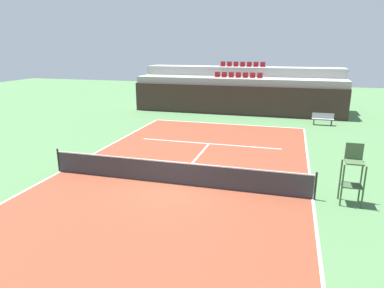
{
  "coord_description": "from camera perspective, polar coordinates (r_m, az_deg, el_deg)",
  "views": [
    {
      "loc": [
        4.36,
        -12.7,
        5.5
      ],
      "look_at": [
        0.2,
        2.0,
        1.2
      ],
      "focal_mm": 32.56,
      "sensor_mm": 36.0,
      "label": 1
    }
  ],
  "objects": [
    {
      "name": "back_wall",
      "position": [
        28.96,
        7.01,
        7.08
      ],
      "size": [
        17.46,
        0.3,
        2.41
      ],
      "primitive_type": "cube",
      "color": "#33231E",
      "rests_on": "ground_plane"
    },
    {
      "name": "seating_row_upper",
      "position": [
        32.49,
        8.26,
        12.65
      ],
      "size": [
        4.04,
        0.44,
        0.44
      ],
      "color": "maroon",
      "rests_on": "stands_tier_upper"
    },
    {
      "name": "centre_service_line",
      "position": [
        17.38,
        0.44,
        -2.69
      ],
      "size": [
        0.1,
        6.4,
        0.0
      ],
      "primitive_type": "cube",
      "color": "white",
      "rests_on": "court_surface"
    },
    {
      "name": "seating_row_lower",
      "position": [
        30.17,
        7.57,
        10.97
      ],
      "size": [
        4.04,
        0.44,
        0.44
      ],
      "color": "maroon",
      "rests_on": "stands_tier_lower"
    },
    {
      "name": "sideline_right",
      "position": [
        13.88,
        19.17,
        -8.51
      ],
      "size": [
        0.1,
        24.0,
        0.0
      ],
      "primitive_type": "cube",
      "color": "white",
      "rests_on": "court_surface"
    },
    {
      "name": "stands_tier_upper",
      "position": [
        32.56,
        8.1,
        9.15
      ],
      "size": [
        17.46,
        2.4,
        3.72
      ],
      "primitive_type": "cube",
      "color": "#9E9E99",
      "rests_on": "ground_plane"
    },
    {
      "name": "umpire_chair",
      "position": [
        13.67,
        24.83,
        -4.2
      ],
      "size": [
        0.76,
        0.66,
        2.2
      ],
      "color": "#334C2D",
      "rests_on": "ground_plane"
    },
    {
      "name": "sideline_left",
      "position": [
        16.96,
        -20.72,
        -4.22
      ],
      "size": [
        0.1,
        24.0,
        0.0
      ],
      "primitive_type": "cube",
      "color": "white",
      "rests_on": "court_surface"
    },
    {
      "name": "stands_tier_lower",
      "position": [
        30.24,
        7.43,
        7.94
      ],
      "size": [
        17.46,
        2.4,
        2.94
      ],
      "primitive_type": "cube",
      "color": "#9E9E99",
      "rests_on": "ground_plane"
    },
    {
      "name": "player_bench",
      "position": [
        26.84,
        20.64,
        3.99
      ],
      "size": [
        1.5,
        0.4,
        0.85
      ],
      "color": "#99999E",
      "rests_on": "ground_plane"
    },
    {
      "name": "service_line_far",
      "position": [
        20.34,
        2.82,
        0.06
      ],
      "size": [
        8.26,
        0.1,
        0.0
      ],
      "primitive_type": "cube",
      "color": "white",
      "rests_on": "court_surface"
    },
    {
      "name": "ground_plane",
      "position": [
        14.51,
        -2.94,
        -6.58
      ],
      "size": [
        80.0,
        80.0,
        0.0
      ],
      "primitive_type": "plane",
      "color": "#477042"
    },
    {
      "name": "tennis_net",
      "position": [
        14.32,
        -2.96,
        -4.7
      ],
      "size": [
        11.08,
        0.08,
        1.07
      ],
      "color": "black",
      "rests_on": "court_surface"
    },
    {
      "name": "court_surface",
      "position": [
        14.51,
        -2.94,
        -6.56
      ],
      "size": [
        11.0,
        24.0,
        0.01
      ],
      "primitive_type": "cube",
      "color": "brown",
      "rests_on": "ground_plane"
    },
    {
      "name": "baseline_far",
      "position": [
        25.63,
        5.63,
        3.29
      ],
      "size": [
        11.0,
        0.1,
        0.0
      ],
      "primitive_type": "cube",
      "color": "white",
      "rests_on": "court_surface"
    }
  ]
}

